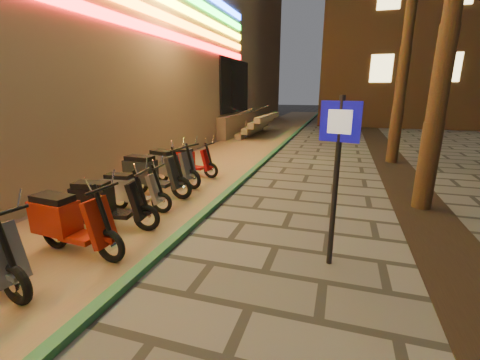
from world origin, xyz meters
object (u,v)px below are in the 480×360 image
(pedestrian_sign, at_px, (337,160))
(scooter_7, at_px, (106,203))
(scooter_6, at_px, (68,222))
(scooter_11, at_px, (190,161))
(scooter_8, at_px, (130,190))
(scooter_10, at_px, (170,166))
(scooter_9, at_px, (150,174))

(pedestrian_sign, distance_m, scooter_7, 4.28)
(scooter_6, bearing_deg, pedestrian_sign, 17.42)
(scooter_11, bearing_deg, scooter_8, -82.62)
(scooter_6, relative_size, scooter_7, 1.04)
(scooter_10, relative_size, scooter_11, 1.13)
(scooter_7, height_order, scooter_9, scooter_9)
(scooter_11, bearing_deg, scooter_10, -90.48)
(scooter_8, xyz_separation_m, scooter_11, (-0.09, 3.12, 0.00))
(pedestrian_sign, relative_size, scooter_7, 1.48)
(scooter_6, height_order, scooter_7, scooter_6)
(scooter_7, height_order, scooter_10, scooter_10)
(scooter_7, bearing_deg, scooter_9, 90.41)
(pedestrian_sign, height_order, scooter_10, pedestrian_sign)
(scooter_7, distance_m, scooter_9, 2.04)
(scooter_8, height_order, scooter_9, scooter_9)
(scooter_7, relative_size, scooter_8, 1.11)
(scooter_7, xyz_separation_m, scooter_8, (-0.14, 0.95, -0.05))
(scooter_6, relative_size, scooter_10, 1.02)
(pedestrian_sign, xyz_separation_m, scooter_11, (-4.36, 4.14, -1.15))
(pedestrian_sign, relative_size, scooter_8, 1.64)
(pedestrian_sign, bearing_deg, scooter_6, -152.37)
(scooter_6, distance_m, scooter_7, 0.98)
(scooter_10, height_order, scooter_11, scooter_10)
(scooter_7, bearing_deg, scooter_11, 84.81)
(pedestrian_sign, height_order, scooter_11, pedestrian_sign)
(pedestrian_sign, xyz_separation_m, scooter_8, (-4.27, 1.02, -1.16))
(scooter_6, xyz_separation_m, scooter_10, (-0.43, 4.02, -0.00))
(scooter_6, relative_size, scooter_9, 0.96)
(pedestrian_sign, height_order, scooter_6, pedestrian_sign)
(pedestrian_sign, xyz_separation_m, scooter_10, (-4.48, 3.11, -1.09))
(scooter_11, bearing_deg, scooter_9, -86.58)
(scooter_7, relative_size, scooter_11, 1.10)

